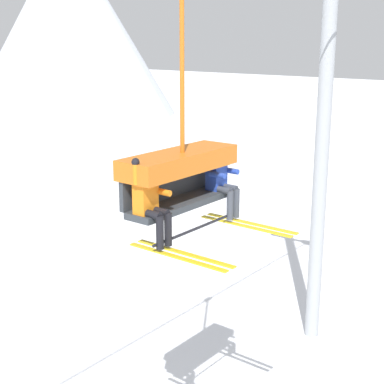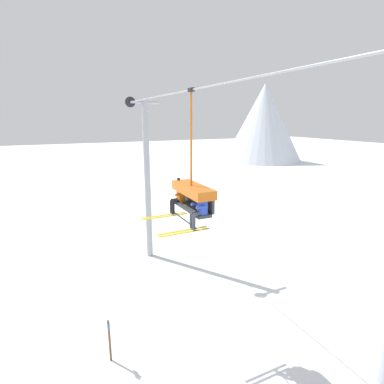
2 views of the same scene
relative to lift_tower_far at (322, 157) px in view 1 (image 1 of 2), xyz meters
The scene contains 5 objects.
mountain_peak_central 49.12m from the lift_tower_far, 56.53° to the left, with size 20.83×20.83×17.90m.
lift_tower_far is the anchor object (origin of this frame).
chairlift_chair 6.58m from the lift_tower_far, behind, with size 2.15×0.74×4.28m.
skier_orange 7.42m from the lift_tower_far, behind, with size 0.48×1.70×1.34m.
skier_blue 5.72m from the lift_tower_far, behind, with size 0.46×1.70×1.23m.
Camera 1 is at (-5.36, -6.31, 7.81)m, focal length 55.00 mm.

